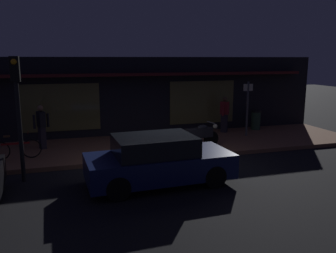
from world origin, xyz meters
name	(u,v)px	position (x,y,z in m)	size (l,w,h in m)	color
ground_plane	(168,171)	(0.00, 0.00, 0.00)	(60.00, 60.00, 0.00)	black
sidewalk_slab	(146,146)	(0.00, 3.00, 0.07)	(18.00, 4.00, 0.15)	brown
storefront_building	(130,95)	(0.00, 6.39, 1.80)	(18.00, 3.30, 3.60)	black
motorcycle	(200,135)	(1.86, 1.91, 0.65)	(1.70, 0.56, 0.97)	black
bicycle_parked	(16,149)	(-4.73, 2.23, 0.51)	(1.66, 0.42, 0.91)	black
person_photographer	(42,126)	(-3.94, 3.48, 1.03)	(0.59, 0.44, 1.67)	#28232D
person_bystander	(224,114)	(4.01, 4.24, 1.03)	(0.48, 0.51, 1.67)	#28232D
sign_post	(247,105)	(4.61, 3.24, 1.51)	(0.44, 0.09, 2.40)	#47474C
trash_bin	(256,120)	(5.76, 4.40, 0.62)	(0.48, 0.48, 0.93)	#2D4C33
traffic_light_pole	(17,97)	(-4.32, 0.28, 2.48)	(0.24, 0.33, 3.60)	black
parked_car_far	(158,160)	(-0.61, -1.09, 0.70)	(4.17, 1.94, 1.42)	black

